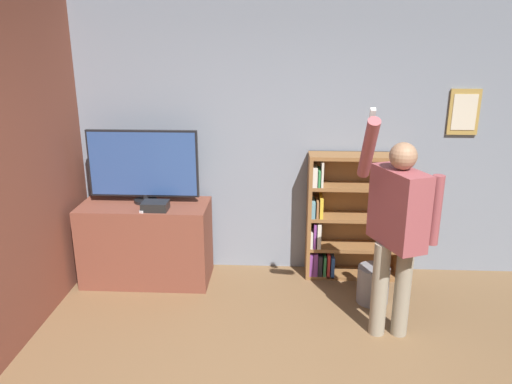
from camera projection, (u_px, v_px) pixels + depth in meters
wall_back at (288, 140)px, 4.90m from camera, size 6.12×0.09×2.70m
wall_side_brick at (10, 173)px, 3.73m from camera, size 0.06×4.21×2.70m
tv_ledge at (147, 242)px, 4.89m from camera, size 1.23×0.56×0.79m
television at (143, 166)px, 4.72m from camera, size 1.05×0.22×0.71m
game_console at (155, 206)px, 4.60m from camera, size 0.24×0.18×0.08m
remote_loose at (146, 210)px, 4.58m from camera, size 0.09×0.14×0.02m
bookshelf at (347, 220)px, 4.93m from camera, size 0.94×0.28×1.26m
person at (397, 223)px, 3.80m from camera, size 0.64×0.58×1.87m
waste_bin at (373, 285)px, 4.53m from camera, size 0.29×0.29×0.34m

